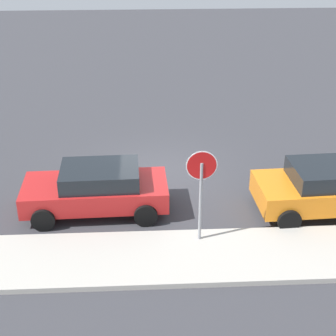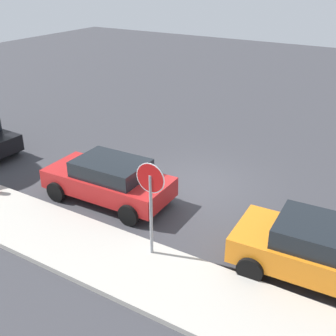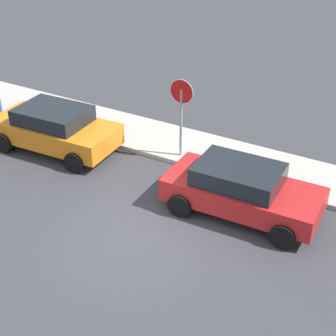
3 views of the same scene
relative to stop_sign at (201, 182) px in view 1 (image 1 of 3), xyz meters
name	(u,v)px [view 1 (image 1 of 3)]	position (x,y,z in m)	size (l,w,h in m)	color
ground_plane	(159,172)	(0.90, -4.04, -1.80)	(60.00, 60.00, 0.00)	#38383D
sidewalk_curb	(166,258)	(0.90, 0.68, -1.73)	(32.00, 2.18, 0.14)	#B2ADA3
stop_sign	(201,182)	(0.00, 0.00, 0.00)	(0.76, 0.08, 2.63)	gray
parked_car_red	(97,188)	(2.72, -1.73, -1.08)	(4.08, 2.05, 1.38)	red
parked_car_orange	(328,187)	(-3.78, -1.41, -1.05)	(4.12, 2.18, 1.43)	orange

